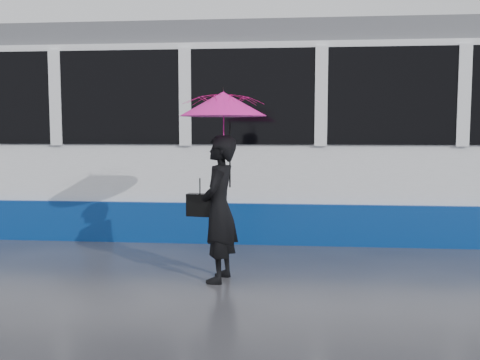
# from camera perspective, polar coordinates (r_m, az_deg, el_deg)

# --- Properties ---
(ground) EXTENTS (90.00, 90.00, 0.00)m
(ground) POSITION_cam_1_polar(r_m,az_deg,el_deg) (6.86, 0.62, -9.11)
(ground) COLOR #2A2A2F
(ground) RESTS_ON ground
(rails) EXTENTS (34.00, 1.51, 0.02)m
(rails) POSITION_cam_1_polar(r_m,az_deg,el_deg) (9.30, 1.92, -5.20)
(rails) COLOR #3F3D38
(rails) RESTS_ON ground
(tram) EXTENTS (26.00, 2.56, 3.35)m
(tram) POSITION_cam_1_polar(r_m,az_deg,el_deg) (9.18, -1.25, 4.89)
(tram) COLOR white
(tram) RESTS_ON ground
(woman) EXTENTS (0.48, 0.65, 1.65)m
(woman) POSITION_cam_1_polar(r_m,az_deg,el_deg) (6.04, -2.25, -3.10)
(woman) COLOR black
(woman) RESTS_ON ground
(umbrella) EXTENTS (1.10, 1.10, 1.12)m
(umbrella) POSITION_cam_1_polar(r_m,az_deg,el_deg) (5.96, -1.81, 6.30)
(umbrella) COLOR #FA154F
(umbrella) RESTS_ON ground
(handbag) EXTENTS (0.31, 0.17, 0.44)m
(handbag) POSITION_cam_1_polar(r_m,az_deg,el_deg) (6.08, -4.28, -2.66)
(handbag) COLOR black
(handbag) RESTS_ON ground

